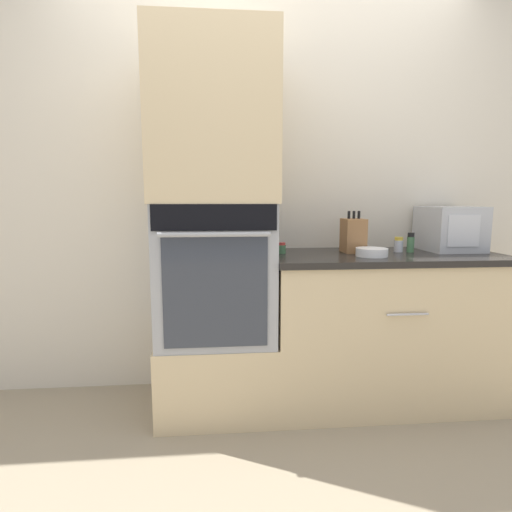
% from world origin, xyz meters
% --- Properties ---
extents(ground_plane, '(12.00, 12.00, 0.00)m').
position_xyz_m(ground_plane, '(0.00, 0.00, 0.00)').
color(ground_plane, gray).
extents(wall_back, '(8.00, 0.05, 2.50)m').
position_xyz_m(wall_back, '(0.00, 0.63, 1.25)').
color(wall_back, beige).
rests_on(wall_back, ground_plane).
extents(oven_cabinet_base, '(0.65, 0.60, 0.43)m').
position_xyz_m(oven_cabinet_base, '(-0.32, 0.30, 0.21)').
color(oven_cabinet_base, beige).
rests_on(oven_cabinet_base, ground_plane).
extents(wall_oven, '(0.62, 0.64, 0.75)m').
position_xyz_m(wall_oven, '(-0.32, 0.30, 0.80)').
color(wall_oven, '#9EA0A5').
rests_on(wall_oven, oven_cabinet_base).
extents(oven_cabinet_upper, '(0.65, 0.60, 0.86)m').
position_xyz_m(oven_cabinet_upper, '(-0.32, 0.30, 1.60)').
color(oven_cabinet_upper, beige).
rests_on(oven_cabinet_upper, wall_oven).
extents(counter_unit, '(1.32, 0.63, 0.89)m').
position_xyz_m(counter_unit, '(0.65, 0.30, 0.44)').
color(counter_unit, beige).
rests_on(counter_unit, ground_plane).
extents(microwave, '(0.30, 0.35, 0.27)m').
position_xyz_m(microwave, '(1.10, 0.41, 1.02)').
color(microwave, '#B2B5BA').
rests_on(microwave, counter_unit).
extents(knife_block, '(0.12, 0.15, 0.24)m').
position_xyz_m(knife_block, '(0.48, 0.36, 0.99)').
color(knife_block, olive).
rests_on(knife_block, counter_unit).
extents(bowl, '(0.17, 0.17, 0.05)m').
position_xyz_m(bowl, '(0.53, 0.19, 0.91)').
color(bowl, white).
rests_on(bowl, counter_unit).
extents(condiment_jar_near, '(0.04, 0.04, 0.12)m').
position_xyz_m(condiment_jar_near, '(0.82, 0.34, 0.94)').
color(condiment_jar_near, '#427047').
rests_on(condiment_jar_near, counter_unit).
extents(condiment_jar_mid, '(0.05, 0.05, 0.09)m').
position_xyz_m(condiment_jar_mid, '(0.76, 0.36, 0.93)').
color(condiment_jar_mid, silver).
rests_on(condiment_jar_mid, counter_unit).
extents(condiment_jar_far, '(0.05, 0.05, 0.06)m').
position_xyz_m(condiment_jar_far, '(0.06, 0.35, 0.92)').
color(condiment_jar_far, '#427047').
rests_on(condiment_jar_far, counter_unit).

